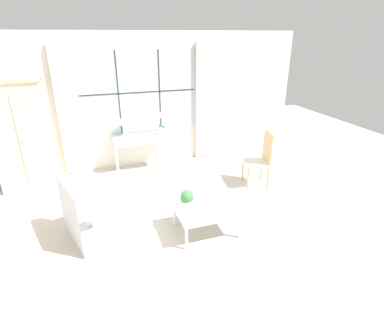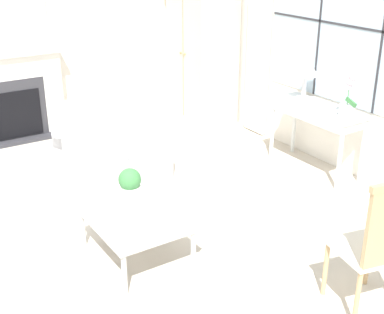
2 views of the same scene
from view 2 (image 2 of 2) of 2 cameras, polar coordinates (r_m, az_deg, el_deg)
name	(u,v)px [view 2 (image 2 of 2)]	position (r m, az deg, el deg)	size (l,w,h in m)	color
ground_plane	(96,240)	(4.86, -10.24, -8.73)	(14.00, 14.00, 0.00)	#BCB2A3
wall_back_windowed	(350,46)	(6.06, 16.47, 11.32)	(7.20, 0.14, 2.80)	silver
wall_left	(36,27)	(7.31, -16.27, 13.18)	(0.06, 7.20, 2.80)	silver
fireplace	(12,88)	(7.23, -18.62, 7.01)	(0.34, 1.33, 2.12)	#2D2D33
armoire	(202,48)	(7.54, 1.10, 11.52)	(0.96, 0.68, 2.06)	beige
console_table	(318,114)	(6.08, 13.25, 4.47)	(1.14, 0.43, 0.75)	silver
table_lamp	(305,70)	(6.21, 12.01, 9.10)	(0.32, 0.32, 0.44)	silver
potted_orchid	(348,100)	(5.72, 16.30, 5.87)	(0.20, 0.16, 0.47)	white
armchair_upholstered	(112,157)	(5.82, -8.56, 0.02)	(1.15, 1.13, 0.89)	#B2B2B7
side_chair_wooden	(380,240)	(3.86, 19.38, -8.36)	(0.53, 0.53, 1.08)	white
coffee_table	(135,217)	(4.39, -6.10, -6.44)	(0.90, 0.71, 0.42)	silver
potted_plant_small	(130,184)	(4.56, -6.63, -2.84)	(0.19, 0.19, 0.27)	white
pillar_candle	(155,209)	(4.32, -3.99, -5.56)	(0.11, 0.11, 0.11)	silver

